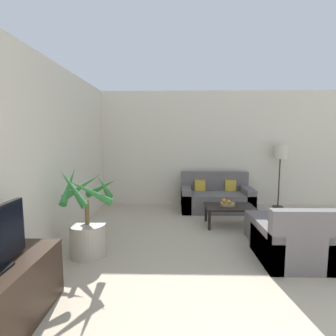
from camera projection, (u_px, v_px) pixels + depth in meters
wall_back at (242, 149)px, 6.23m from camera, size 8.29×0.06×2.70m
wall_left at (26, 161)px, 3.07m from camera, size 0.06×8.06×2.70m
potted_palm at (88, 226)px, 3.60m from camera, size 0.84×0.84×1.24m
sofa_loveseat at (216, 198)px, 5.86m from camera, size 1.55×0.81×0.83m
floor_lamp at (280, 156)px, 5.97m from camera, size 0.29×0.29×1.46m
coffee_table at (229, 209)px, 4.82m from camera, size 0.89×0.57×0.37m
fruit_bowl at (228, 204)px, 4.84m from camera, size 0.26×0.26×0.05m
apple_red at (229, 201)px, 4.85m from camera, size 0.08×0.08×0.08m
apple_green at (229, 202)px, 4.75m from camera, size 0.08×0.08×0.08m
orange_fruit at (224, 200)px, 4.86m from camera, size 0.08×0.08×0.08m
armchair at (292, 243)px, 3.41m from camera, size 0.81×0.84×0.79m
ottoman at (267, 227)px, 4.18m from camera, size 0.58×0.46×0.41m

